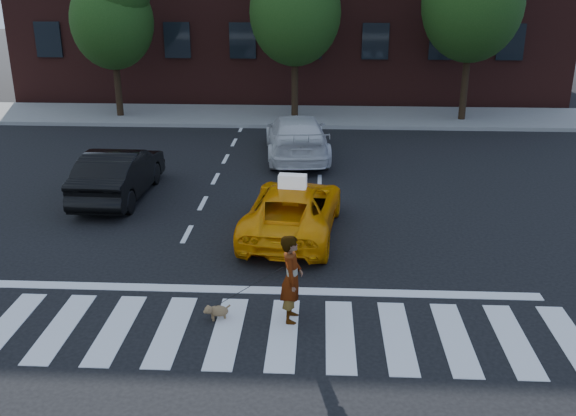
{
  "coord_description": "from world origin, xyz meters",
  "views": [
    {
      "loc": [
        1.59,
        -9.81,
        6.04
      ],
      "look_at": [
        0.91,
        3.41,
        1.1
      ],
      "focal_mm": 40.0,
      "sensor_mm": 36.0,
      "label": 1
    }
  ],
  "objects": [
    {
      "name": "crosswalk",
      "position": [
        0.0,
        0.0,
        0.01
      ],
      "size": [
        13.0,
        2.4,
        0.01
      ],
      "primitive_type": "cube",
      "color": "silver",
      "rests_on": "ground"
    },
    {
      "name": "sidewalk_far",
      "position": [
        0.0,
        17.5,
        0.07
      ],
      "size": [
        30.0,
        4.0,
        0.15
      ],
      "primitive_type": "cube",
      "color": "slate",
      "rests_on": "ground"
    },
    {
      "name": "ground",
      "position": [
        0.0,
        0.0,
        0.0
      ],
      "size": [
        120.0,
        120.0,
        0.0
      ],
      "primitive_type": "plane",
      "color": "black",
      "rests_on": "ground"
    },
    {
      "name": "tree_left",
      "position": [
        -6.97,
        17.0,
        4.44
      ],
      "size": [
        3.39,
        3.38,
        6.5
      ],
      "color": "black",
      "rests_on": "ground"
    },
    {
      "name": "woman",
      "position": [
        1.12,
        0.5,
        0.84
      ],
      "size": [
        0.43,
        0.63,
        1.67
      ],
      "primitive_type": "imported",
      "rotation": [
        0.0,
        0.0,
        1.53
      ],
      "color": "#999999",
      "rests_on": "ground"
    },
    {
      "name": "white_suv",
      "position": [
        0.8,
        11.35,
        0.72
      ],
      "size": [
        2.52,
        5.17,
        1.45
      ],
      "primitive_type": "imported",
      "rotation": [
        0.0,
        0.0,
        3.24
      ],
      "color": "silver",
      "rests_on": "ground"
    },
    {
      "name": "taxi",
      "position": [
        0.97,
        4.61,
        0.62
      ],
      "size": [
        2.51,
        4.63,
        1.23
      ],
      "primitive_type": "imported",
      "rotation": [
        0.0,
        0.0,
        3.03
      ],
      "color": "orange",
      "rests_on": "ground"
    },
    {
      "name": "tree_mid",
      "position": [
        0.53,
        17.0,
        4.85
      ],
      "size": [
        3.69,
        3.69,
        7.1
      ],
      "color": "black",
      "rests_on": "ground"
    },
    {
      "name": "black_sedan",
      "position": [
        -4.0,
        7.0,
        0.71
      ],
      "size": [
        1.59,
        4.31,
        1.41
      ],
      "primitive_type": "imported",
      "rotation": [
        0.0,
        0.0,
        3.12
      ],
      "color": "black",
      "rests_on": "ground"
    },
    {
      "name": "stop_line",
      "position": [
        0.0,
        1.6,
        0.01
      ],
      "size": [
        12.0,
        0.3,
        0.01
      ],
      "primitive_type": "cube",
      "color": "silver",
      "rests_on": "ground"
    },
    {
      "name": "taxi_sign",
      "position": [
        0.97,
        4.41,
        1.39
      ],
      "size": [
        0.68,
        0.35,
        0.32
      ],
      "primitive_type": "cube",
      "rotation": [
        0.0,
        0.0,
        3.03
      ],
      "color": "white",
      "rests_on": "taxi"
    },
    {
      "name": "dog",
      "position": [
        -0.25,
        0.44,
        0.17
      ],
      "size": [
        0.5,
        0.32,
        0.29
      ],
      "rotation": [
        0.0,
        0.0,
        0.37
      ],
      "color": "olive",
      "rests_on": "ground"
    }
  ]
}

